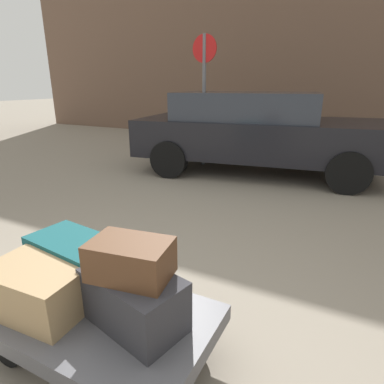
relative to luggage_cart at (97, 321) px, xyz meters
The scene contains 8 objects.
ground_plane 0.27m from the luggage_cart, ahead, with size 60.00×60.00×0.00m, color gray.
luggage_cart is the anchor object (origin of this frame).
duffel_bag_charcoal_stacked_top 0.33m from the luggage_cart, ahead, with size 0.55×0.31×0.29m, color #2D2D33.
suitcase_tan_rear_left 0.38m from the luggage_cart, 156.53° to the right, with size 0.55×0.37×0.27m, color #9E7F56.
duffel_bag_teal_rear_right 0.42m from the luggage_cart, 149.53° to the left, with size 0.62×0.33×0.29m, color #144C51.
duffel_bag_brown_topmost_pile 0.52m from the luggage_cart, ahead, with size 0.40×0.26×0.19m, color #51331E.
parked_car 4.70m from the luggage_cart, 95.50° to the left, with size 4.52×2.42×1.42m.
no_parking_sign 5.16m from the luggage_cart, 108.00° to the left, with size 0.50×0.07×2.43m.
Camera 1 is at (1.17, -1.11, 1.56)m, focal length 30.27 mm.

